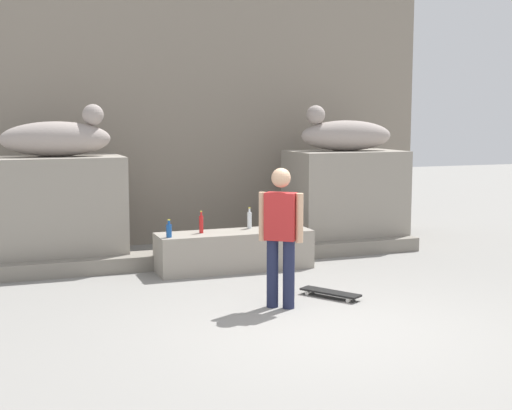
# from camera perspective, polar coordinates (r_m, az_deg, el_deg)

# --- Properties ---
(ground_plane) EXTENTS (40.00, 40.00, 0.00)m
(ground_plane) POSITION_cam_1_polar(r_m,az_deg,el_deg) (7.89, 5.46, -9.66)
(ground_plane) COLOR gray
(facade_wall) EXTENTS (9.12, 0.60, 5.53)m
(facade_wall) POSITION_cam_1_polar(r_m,az_deg,el_deg) (13.09, -5.73, 9.30)
(facade_wall) COLOR gray
(facade_wall) RESTS_ON ground_plane
(pedestal_left) EXTENTS (1.92, 1.17, 1.67)m
(pedestal_left) POSITION_cam_1_polar(r_m,az_deg,el_deg) (11.12, -15.50, -0.54)
(pedestal_left) COLOR gray
(pedestal_left) RESTS_ON ground_plane
(pedestal_right) EXTENTS (1.92, 1.17, 1.67)m
(pedestal_right) POSITION_cam_1_polar(r_m,az_deg,el_deg) (12.47, 7.14, 0.49)
(pedestal_right) COLOR gray
(pedestal_right) RESTS_ON ground_plane
(statue_reclining_left) EXTENTS (1.62, 0.63, 0.78)m
(statue_reclining_left) POSITION_cam_1_polar(r_m,az_deg,el_deg) (11.03, -15.51, 5.22)
(statue_reclining_left) COLOR #A1948D
(statue_reclining_left) RESTS_ON pedestal_left
(statue_reclining_right) EXTENTS (1.66, 0.78, 0.78)m
(statue_reclining_right) POSITION_cam_1_polar(r_m,az_deg,el_deg) (12.37, 7.06, 5.63)
(statue_reclining_right) COLOR #A1948D
(statue_reclining_right) RESTS_ON pedestal_right
(ledge_block) EXTENTS (2.31, 0.66, 0.57)m
(ledge_block) POSITION_cam_1_polar(r_m,az_deg,el_deg) (10.59, -1.74, -3.66)
(ledge_block) COLOR gray
(ledge_block) RESTS_ON ground_plane
(skater) EXTENTS (0.45, 0.38, 1.67)m
(skater) POSITION_cam_1_polar(r_m,az_deg,el_deg) (8.41, 1.99, -2.11)
(skater) COLOR #1E233F
(skater) RESTS_ON ground_plane
(skateboard) EXTENTS (0.60, 0.78, 0.08)m
(skateboard) POSITION_cam_1_polar(r_m,az_deg,el_deg) (9.09, 5.95, -6.96)
(skateboard) COLOR black
(skateboard) RESTS_ON ground_plane
(bottle_blue) EXTENTS (0.08, 0.08, 0.25)m
(bottle_blue) POSITION_cam_1_polar(r_m,az_deg,el_deg) (10.10, -6.96, -2.01)
(bottle_blue) COLOR #194C99
(bottle_blue) RESTS_ON ledge_block
(bottle_clear) EXTENTS (0.07, 0.07, 0.32)m
(bottle_clear) POSITION_cam_1_polar(r_m,az_deg,el_deg) (10.79, -0.53, -1.18)
(bottle_clear) COLOR silver
(bottle_clear) RESTS_ON ledge_block
(bottle_red) EXTENTS (0.06, 0.06, 0.32)m
(bottle_red) POSITION_cam_1_polar(r_m,az_deg,el_deg) (10.41, -4.39, -1.51)
(bottle_red) COLOR red
(bottle_red) RESTS_ON ledge_block
(stair_step) EXTENTS (6.74, 0.50, 0.23)m
(stair_step) POSITION_cam_1_polar(r_m,az_deg,el_deg) (11.11, -2.59, -4.05)
(stair_step) COLOR gray
(stair_step) RESTS_ON ground_plane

